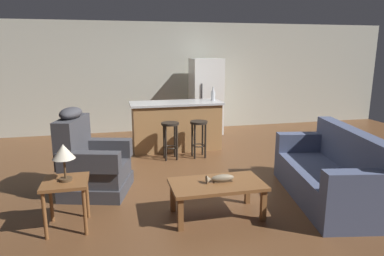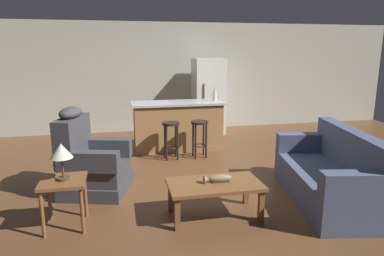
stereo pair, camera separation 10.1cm
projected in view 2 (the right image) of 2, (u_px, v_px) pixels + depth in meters
name	position (u px, v px, depth m)	size (l,w,h in m)	color
ground_plane	(192.00, 171.00, 5.64)	(12.00, 12.00, 0.00)	brown
back_wall	(165.00, 77.00, 8.33)	(12.00, 0.05, 2.60)	#B2B2A3
coffee_table	(215.00, 187.00, 4.03)	(1.10, 0.60, 0.42)	brown
fish_figurine	(218.00, 179.00, 4.03)	(0.34, 0.10, 0.10)	#4C3823
couch	(331.00, 176.00, 4.47)	(1.18, 2.02, 0.94)	#4C5675
recliner_near_lamp	(90.00, 162.00, 4.74)	(1.04, 1.04, 1.20)	#3D3D42
end_table	(64.00, 188.00, 3.76)	(0.48, 0.48, 0.56)	brown
table_lamp	(61.00, 153.00, 3.67)	(0.24, 0.24, 0.41)	#4C3823
kitchen_island	(178.00, 125.00, 6.82)	(1.80, 0.70, 0.95)	#9E7042
bar_stool_left	(171.00, 134.00, 6.17)	(0.32, 0.32, 0.68)	black
bar_stool_right	(200.00, 132.00, 6.28)	(0.32, 0.32, 0.68)	black
refrigerator	(208.00, 96.00, 8.07)	(0.70, 0.69, 1.76)	white
bottle_tall_green	(215.00, 95.00, 6.89)	(0.08, 0.08, 0.28)	silver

